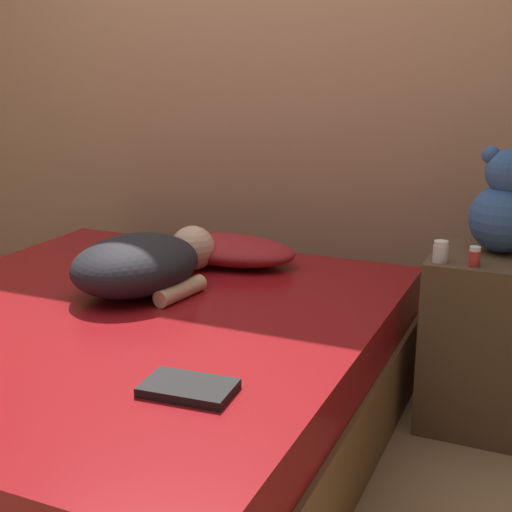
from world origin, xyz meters
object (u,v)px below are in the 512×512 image
(person_lying, at_px, (144,263))
(book, at_px, (188,388))
(bottle_red, at_px, (475,257))
(pillow, at_px, (227,250))
(teddy_bear, at_px, (505,207))
(bottle_clear, at_px, (441,252))

(person_lying, bearing_deg, book, -41.66)
(bottle_red, bearing_deg, person_lying, -166.85)
(pillow, bearing_deg, bottle_red, -9.71)
(bottle_red, relative_size, book, 0.27)
(teddy_bear, relative_size, bottle_clear, 5.13)
(person_lying, height_order, teddy_bear, teddy_bear)
(bottle_red, bearing_deg, book, -121.73)
(bottle_clear, bearing_deg, bottle_red, -2.49)
(person_lying, bearing_deg, bottle_red, 21.73)
(person_lying, bearing_deg, teddy_bear, 30.69)
(teddy_bear, bearing_deg, bottle_red, -106.40)
(bottle_clear, bearing_deg, person_lying, -165.20)
(person_lying, xyz_separation_m, teddy_bear, (1.19, 0.48, 0.21))
(person_lying, distance_m, bottle_red, 1.15)
(person_lying, relative_size, teddy_bear, 1.88)
(bottle_red, xyz_separation_m, book, (-0.57, -0.92, -0.17))
(bottle_red, bearing_deg, pillow, 170.29)
(pillow, distance_m, bottle_red, 1.02)
(person_lying, relative_size, book, 2.88)
(bottle_red, bearing_deg, bottle_clear, 177.51)
(person_lying, distance_m, book, 0.86)
(pillow, distance_m, teddy_bear, 1.09)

